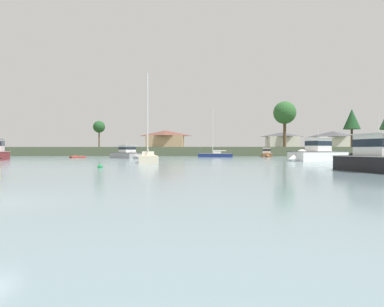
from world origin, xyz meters
name	(u,v)px	position (x,y,z in m)	size (l,w,h in m)	color
far_shore_bank	(187,151)	(0.00, 101.06, 1.10)	(195.63, 55.24, 2.19)	#4C563D
dinghy_red	(78,157)	(-17.88, 55.88, 0.11)	(2.91, 3.00, 0.43)	#B2231E
sailboat_cream	(148,161)	(-0.23, 30.96, 0.23)	(3.50, 7.68, 10.99)	beige
cruiser_white	(314,156)	(21.00, 39.03, 0.67)	(9.92, 7.54, 5.29)	white
cruiser_grey	(128,155)	(-7.56, 52.59, 0.53)	(7.29, 7.51, 4.08)	gray
sailboat_navy	(216,156)	(8.13, 62.27, 0.23)	(7.00, 2.23, 10.80)	navy
cruiser_black	(375,163)	(17.95, 14.91, 0.60)	(4.58, 8.58, 4.88)	black
cruiser_wood	(267,155)	(19.06, 66.36, 0.43)	(2.52, 7.35, 3.67)	brown
mooring_buoy_red	(75,156)	(-21.89, 65.30, 0.09)	(0.50, 0.50, 0.56)	red
mooring_buoy_green	(100,167)	(-2.18, 19.39, 0.07)	(0.41, 0.41, 0.46)	#1E8C47
shore_tree_left_mid	(352,119)	(45.41, 88.15, 9.74)	(4.48, 4.48, 10.38)	brown
shore_tree_center_right	(285,113)	(29.27, 96.79, 12.42)	(6.69, 6.69, 13.71)	brown
shore_tree_center	(99,127)	(-27.82, 100.48, 8.70)	(3.73, 3.73, 8.44)	brown
cottage_near_water	(333,139)	(49.22, 113.55, 5.15)	(12.26, 9.09, 5.71)	silver
cottage_hillside	(166,139)	(-7.06, 103.07, 5.05)	(12.26, 10.07, 5.54)	tan
cottage_eastern	(282,140)	(30.90, 108.58, 4.82)	(10.30, 10.44, 5.09)	silver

